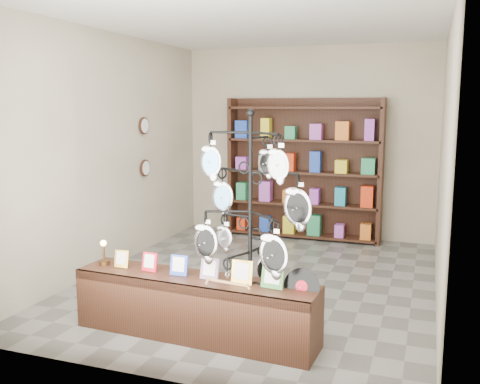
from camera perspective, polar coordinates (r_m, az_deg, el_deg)
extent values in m
plane|color=slate|center=(6.51, 2.05, -9.42)|extent=(5.00, 5.00, 0.00)
plane|color=#BFB19A|center=(8.61, 7.17, 5.25)|extent=(4.00, 0.00, 4.00)
plane|color=#BFB19A|center=(3.91, -9.00, 0.64)|extent=(4.00, 0.00, 4.00)
plane|color=#BFB19A|center=(7.06, -13.58, 4.24)|extent=(0.00, 5.00, 5.00)
plane|color=#BFB19A|center=(5.92, 20.95, 3.00)|extent=(0.00, 5.00, 5.00)
plane|color=white|center=(6.25, 2.21, 17.68)|extent=(5.00, 5.00, 0.00)
cylinder|color=black|center=(4.89, 1.06, -15.75)|extent=(0.50, 0.50, 0.03)
cylinder|color=black|center=(4.56, 1.10, -4.45)|extent=(0.04, 0.04, 2.00)
sphere|color=black|center=(4.43, 1.14, 8.45)|extent=(0.07, 0.07, 0.07)
ellipsoid|color=silver|center=(4.83, 2.38, -8.23)|extent=(0.11, 0.06, 0.21)
cube|color=#A47144|center=(4.46, -1.36, -9.61)|extent=(0.38, 0.07, 0.04)
cube|color=black|center=(4.95, -4.85, -12.11)|extent=(2.29, 0.59, 0.56)
cube|color=gold|center=(5.22, -12.49, -6.98)|extent=(0.15, 0.06, 0.17)
cube|color=red|center=(5.06, -9.61, -7.38)|extent=(0.16, 0.06, 0.18)
cube|color=#263FA5|center=(4.90, -6.53, -7.78)|extent=(0.17, 0.07, 0.19)
cube|color=#E54C33|center=(4.76, -3.25, -8.17)|extent=(0.18, 0.07, 0.20)
cube|color=gold|center=(4.64, 0.23, -8.57)|extent=(0.19, 0.07, 0.21)
cube|color=#337233|center=(4.54, 3.51, -8.90)|extent=(0.20, 0.07, 0.22)
cylinder|color=black|center=(4.55, 6.59, -9.97)|extent=(0.31, 0.09, 0.30)
cylinder|color=red|center=(4.54, 6.58, -9.99)|extent=(0.10, 0.03, 0.10)
cylinder|color=#4D2F16|center=(5.36, -14.29, -7.33)|extent=(0.10, 0.10, 0.04)
cylinder|color=#4D2F16|center=(5.34, -14.33, -6.37)|extent=(0.02, 0.02, 0.14)
sphere|color=#FFBF59|center=(5.31, -14.37, -5.30)|extent=(0.06, 0.06, 0.06)
cube|color=black|center=(8.59, 7.03, 2.56)|extent=(2.40, 0.04, 2.20)
cube|color=black|center=(8.77, -0.76, 2.76)|extent=(0.06, 0.36, 2.20)
cube|color=black|center=(8.25, 14.80, 2.07)|extent=(0.06, 0.36, 2.20)
cube|color=black|center=(8.62, 6.66, -4.50)|extent=(2.36, 0.36, 0.04)
cube|color=black|center=(8.51, 6.72, -1.23)|extent=(2.36, 0.36, 0.03)
cube|color=black|center=(8.44, 6.78, 2.11)|extent=(2.36, 0.36, 0.04)
cube|color=black|center=(8.39, 6.84, 5.50)|extent=(2.36, 0.36, 0.04)
cube|color=black|center=(8.38, 6.91, 8.91)|extent=(2.36, 0.36, 0.04)
cylinder|color=black|center=(7.71, -10.21, 6.97)|extent=(0.03, 0.24, 0.24)
cylinder|color=black|center=(7.76, -10.09, 2.54)|extent=(0.03, 0.24, 0.24)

